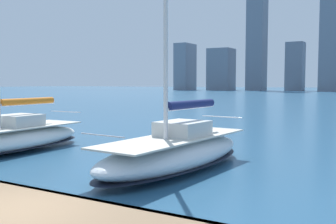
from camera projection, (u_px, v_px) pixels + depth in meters
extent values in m
cube|color=#896B4C|center=(15.00, 211.00, 8.20)|extent=(28.00, 2.80, 0.10)
cube|color=#473828|center=(61.00, 195.00, 9.34)|extent=(28.00, 0.16, 0.10)
cylinder|color=#473828|center=(56.00, 210.00, 9.22)|extent=(0.28, 0.28, 0.50)
cube|color=slate|center=(330.00, 35.00, 150.24)|extent=(6.66, 8.23, 43.30)
cube|color=slate|center=(295.00, 67.00, 165.65)|extent=(7.04, 7.27, 20.35)
cube|color=slate|center=(257.00, 29.00, 170.44)|extent=(7.30, 8.20, 53.59)
cube|color=slate|center=(221.00, 70.00, 177.44)|extent=(10.34, 10.11, 18.72)
cube|color=slate|center=(185.00, 67.00, 182.77)|extent=(6.30, 11.40, 21.43)
ellipsoid|color=silver|center=(175.00, 154.00, 14.58)|extent=(3.28, 8.54, 1.16)
ellipsoid|color=black|center=(175.00, 163.00, 14.61)|extent=(3.30, 8.58, 0.10)
cube|color=beige|center=(175.00, 138.00, 14.54)|extent=(2.73, 7.50, 0.06)
cube|color=silver|center=(183.00, 128.00, 14.93)|extent=(1.72, 1.96, 0.55)
cylinder|color=silver|center=(191.00, 107.00, 15.39)|extent=(0.39, 3.51, 0.12)
cylinder|color=navy|center=(191.00, 104.00, 15.38)|extent=(0.57, 3.24, 0.32)
cylinder|color=silver|center=(102.00, 135.00, 11.34)|extent=(1.72, 0.17, 0.04)
cylinder|color=silver|center=(222.00, 117.00, 17.59)|extent=(1.98, 0.19, 0.04)
ellipsoid|color=white|center=(11.00, 140.00, 18.45)|extent=(3.12, 8.26, 1.10)
ellipsoid|color=black|center=(11.00, 146.00, 18.47)|extent=(3.13, 8.30, 0.10)
cube|color=beige|center=(10.00, 128.00, 18.41)|extent=(2.57, 7.26, 0.06)
cube|color=silver|center=(19.00, 120.00, 18.82)|extent=(1.78, 1.85, 0.55)
cylinder|color=silver|center=(28.00, 104.00, 19.30)|extent=(0.22, 3.44, 0.12)
cylinder|color=orange|center=(28.00, 101.00, 19.29)|extent=(0.41, 3.17, 0.32)
cylinder|color=silver|center=(65.00, 112.00, 21.60)|extent=(2.16, 0.10, 0.04)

